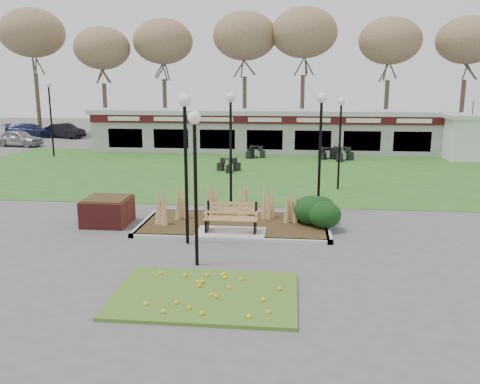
# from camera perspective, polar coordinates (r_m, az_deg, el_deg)

# --- Properties ---
(ground) EXTENTS (100.00, 100.00, 0.00)m
(ground) POSITION_cam_1_polar(r_m,az_deg,el_deg) (16.24, -1.08, -5.04)
(ground) COLOR #515154
(ground) RESTS_ON ground
(lawn) EXTENTS (34.00, 16.00, 0.02)m
(lawn) POSITION_cam_1_polar(r_m,az_deg,el_deg) (27.87, 1.98, 2.34)
(lawn) COLOR #225F1E
(lawn) RESTS_ON ground
(flower_bed) EXTENTS (4.20, 3.00, 0.16)m
(flower_bed) POSITION_cam_1_polar(r_m,az_deg,el_deg) (11.95, -3.87, -11.29)
(flower_bed) COLOR #406B1E
(flower_bed) RESTS_ON ground
(planting_bed) EXTENTS (6.75, 3.40, 1.27)m
(planting_bed) POSITION_cam_1_polar(r_m,az_deg,el_deg) (17.33, 3.66, -2.68)
(planting_bed) COLOR #352A15
(planting_bed) RESTS_ON ground
(park_bench) EXTENTS (1.70, 0.66, 0.93)m
(park_bench) POSITION_cam_1_polar(r_m,az_deg,el_deg) (16.31, -0.98, -2.81)
(park_bench) COLOR tan
(park_bench) RESTS_ON ground
(brick_planter) EXTENTS (1.50, 1.50, 0.95)m
(brick_planter) POSITION_cam_1_polar(r_m,az_deg,el_deg) (18.10, -14.65, -2.06)
(brick_planter) COLOR maroon
(brick_planter) RESTS_ON ground
(food_pavilion) EXTENTS (24.60, 3.40, 2.90)m
(food_pavilion) POSITION_cam_1_polar(r_m,az_deg,el_deg) (35.55, 2.93, 6.90)
(food_pavilion) COLOR gray
(food_pavilion) RESTS_ON ground
(service_hut) EXTENTS (4.40, 3.40, 2.83)m
(service_hut) POSITION_cam_1_polar(r_m,az_deg,el_deg) (35.48, 25.17, 5.69)
(service_hut) COLOR silver
(service_hut) RESTS_ON ground
(tree_backdrop) EXTENTS (47.24, 5.24, 10.36)m
(tree_backdrop) POSITION_cam_1_polar(r_m,az_deg,el_deg) (43.56, 3.65, 16.96)
(tree_backdrop) COLOR #47382B
(tree_backdrop) RESTS_ON ground
(lamp_post_near_left) EXTENTS (0.34, 0.34, 4.12)m
(lamp_post_near_left) POSITION_cam_1_polar(r_m,az_deg,el_deg) (13.13, -5.07, 4.19)
(lamp_post_near_left) COLOR black
(lamp_post_near_left) RESTS_ON ground
(lamp_post_near_right) EXTENTS (0.37, 0.37, 4.46)m
(lamp_post_near_right) POSITION_cam_1_polar(r_m,az_deg,el_deg) (18.67, 9.06, 7.27)
(lamp_post_near_right) COLOR black
(lamp_post_near_right) RESTS_ON ground
(lamp_post_mid_left) EXTENTS (0.37, 0.37, 4.50)m
(lamp_post_mid_left) POSITION_cam_1_polar(r_m,az_deg,el_deg) (15.00, -6.17, 6.26)
(lamp_post_mid_left) COLOR black
(lamp_post_mid_left) RESTS_ON ground
(lamp_post_mid_right) EXTENTS (0.37, 0.37, 4.43)m
(lamp_post_mid_right) POSITION_cam_1_polar(r_m,az_deg,el_deg) (19.53, -1.06, 7.58)
(lamp_post_mid_right) COLOR black
(lamp_post_mid_right) RESTS_ON ground
(lamp_post_far_right) EXTENTS (0.34, 0.34, 4.14)m
(lamp_post_far_right) POSITION_cam_1_polar(r_m,az_deg,el_deg) (23.20, 11.22, 7.59)
(lamp_post_far_right) COLOR black
(lamp_post_far_right) RESTS_ON ground
(lamp_post_far_left) EXTENTS (0.40, 0.40, 4.86)m
(lamp_post_far_left) POSITION_cam_1_polar(r_m,az_deg,el_deg) (35.21, -20.58, 9.46)
(lamp_post_far_left) COLOR black
(lamp_post_far_left) RESTS_ON ground
(bistro_set_a) EXTENTS (1.32, 1.23, 0.71)m
(bistro_set_a) POSITION_cam_1_polar(r_m,az_deg,el_deg) (27.76, -1.26, 2.82)
(bistro_set_a) COLOR black
(bistro_set_a) RESTS_ON ground
(bistro_set_b) EXTENTS (1.21, 1.39, 0.74)m
(bistro_set_b) POSITION_cam_1_polar(r_m,az_deg,el_deg) (32.80, 1.60, 4.32)
(bistro_set_b) COLOR black
(bistro_set_b) RESTS_ON ground
(bistro_set_c) EXTENTS (1.47, 1.46, 0.81)m
(bistro_set_c) POSITION_cam_1_polar(r_m,az_deg,el_deg) (32.26, 11.29, 3.99)
(bistro_set_c) COLOR black
(bistro_set_c) RESTS_ON ground
(bistro_set_d) EXTENTS (1.16, 1.32, 0.70)m
(bistro_set_d) POSITION_cam_1_polar(r_m,az_deg,el_deg) (32.77, 9.65, 4.12)
(bistro_set_d) COLOR black
(bistro_set_d) RESTS_ON ground
(patio_umbrella) EXTENTS (2.57, 2.59, 2.55)m
(patio_umbrella) POSITION_cam_1_polar(r_m,az_deg,el_deg) (35.31, 24.45, 6.01)
(patio_umbrella) COLOR black
(patio_umbrella) RESTS_ON ground
(car_silver) EXTENTS (3.84, 2.07, 1.24)m
(car_silver) POSITION_cam_1_polar(r_m,az_deg,el_deg) (42.07, -23.58, 5.57)
(car_silver) COLOR #A6A7AB
(car_silver) RESTS_ON ground
(car_black) EXTENTS (3.99, 2.72, 1.24)m
(car_black) POSITION_cam_1_polar(r_m,az_deg,el_deg) (46.97, -19.04, 6.53)
(car_black) COLOR black
(car_black) RESTS_ON ground
(car_blue) EXTENTS (4.53, 2.62, 1.23)m
(car_blue) POSITION_cam_1_polar(r_m,az_deg,el_deg) (48.37, -22.43, 6.42)
(car_blue) COLOR navy
(car_blue) RESTS_ON ground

